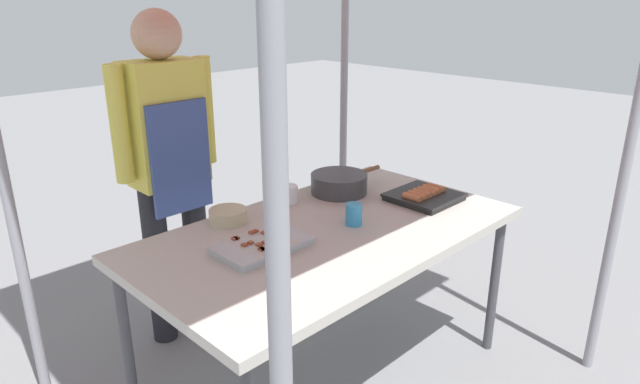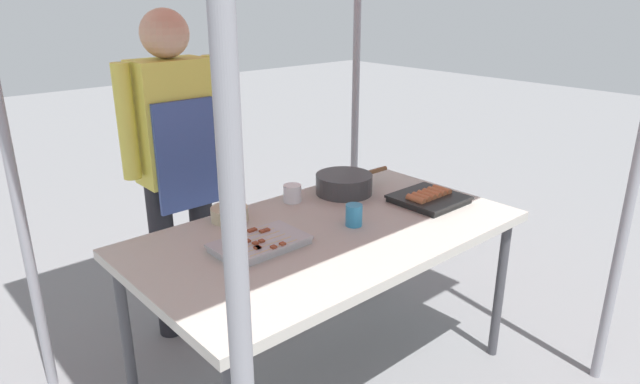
{
  "view_description": "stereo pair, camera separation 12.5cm",
  "coord_description": "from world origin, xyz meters",
  "px_view_note": "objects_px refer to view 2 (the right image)",
  "views": [
    {
      "loc": [
        -1.51,
        -1.47,
        1.67
      ],
      "look_at": [
        0.0,
        0.05,
        0.9
      ],
      "focal_mm": 31.21,
      "sensor_mm": 36.0,
      "label": 1
    },
    {
      "loc": [
        -1.42,
        -1.55,
        1.67
      ],
      "look_at": [
        0.0,
        0.05,
        0.9
      ],
      "focal_mm": 31.21,
      "sensor_mm": 36.0,
      "label": 2
    }
  ],
  "objects_px": {
    "stall_table": "(328,241)",
    "vendor_woman": "(176,152)",
    "drink_cup_near_edge": "(292,193)",
    "tray_meat_skewers": "(260,244)",
    "condiment_bowl": "(230,214)",
    "tray_grilled_sausages": "(429,198)",
    "cooking_wok": "(344,183)",
    "drink_cup_by_wok": "(354,215)"
  },
  "relations": [
    {
      "from": "stall_table",
      "to": "drink_cup_by_wok",
      "type": "bearing_deg",
      "value": -20.54
    },
    {
      "from": "tray_meat_skewers",
      "to": "drink_cup_by_wok",
      "type": "height_order",
      "value": "drink_cup_by_wok"
    },
    {
      "from": "tray_grilled_sausages",
      "to": "condiment_bowl",
      "type": "relative_size",
      "value": 1.83
    },
    {
      "from": "stall_table",
      "to": "drink_cup_near_edge",
      "type": "bearing_deg",
      "value": 75.05
    },
    {
      "from": "stall_table",
      "to": "drink_cup_near_edge",
      "type": "distance_m",
      "value": 0.37
    },
    {
      "from": "tray_grilled_sausages",
      "to": "vendor_woman",
      "type": "bearing_deg",
      "value": 131.71
    },
    {
      "from": "vendor_woman",
      "to": "stall_table",
      "type": "bearing_deg",
      "value": 106.4
    },
    {
      "from": "tray_meat_skewers",
      "to": "cooking_wok",
      "type": "height_order",
      "value": "cooking_wok"
    },
    {
      "from": "tray_meat_skewers",
      "to": "vendor_woman",
      "type": "xyz_separation_m",
      "value": [
        0.07,
        0.77,
        0.19
      ]
    },
    {
      "from": "tray_grilled_sausages",
      "to": "drink_cup_by_wok",
      "type": "distance_m",
      "value": 0.45
    },
    {
      "from": "tray_meat_skewers",
      "to": "vendor_woman",
      "type": "bearing_deg",
      "value": 84.6
    },
    {
      "from": "condiment_bowl",
      "to": "vendor_woman",
      "type": "xyz_separation_m",
      "value": [
        0.01,
        0.46,
        0.17
      ]
    },
    {
      "from": "drink_cup_near_edge",
      "to": "vendor_woman",
      "type": "distance_m",
      "value": 0.6
    },
    {
      "from": "stall_table",
      "to": "drink_cup_near_edge",
      "type": "relative_size",
      "value": 19.13
    },
    {
      "from": "drink_cup_near_edge",
      "to": "cooking_wok",
      "type": "bearing_deg",
      "value": -16.14
    },
    {
      "from": "vendor_woman",
      "to": "cooking_wok",
      "type": "bearing_deg",
      "value": 137.6
    },
    {
      "from": "condiment_bowl",
      "to": "drink_cup_near_edge",
      "type": "xyz_separation_m",
      "value": [
        0.34,
        -0.0,
        0.01
      ]
    },
    {
      "from": "tray_grilled_sausages",
      "to": "condiment_bowl",
      "type": "bearing_deg",
      "value": 151.77
    },
    {
      "from": "drink_cup_by_wok",
      "to": "vendor_woman",
      "type": "distance_m",
      "value": 0.94
    },
    {
      "from": "stall_table",
      "to": "vendor_woman",
      "type": "distance_m",
      "value": 0.89
    },
    {
      "from": "stall_table",
      "to": "tray_meat_skewers",
      "type": "bearing_deg",
      "value": 172.08
    },
    {
      "from": "tray_grilled_sausages",
      "to": "tray_meat_skewers",
      "type": "bearing_deg",
      "value": 171.91
    },
    {
      "from": "condiment_bowl",
      "to": "vendor_woman",
      "type": "distance_m",
      "value": 0.5
    },
    {
      "from": "drink_cup_by_wok",
      "to": "vendor_woman",
      "type": "height_order",
      "value": "vendor_woman"
    },
    {
      "from": "drink_cup_near_edge",
      "to": "vendor_woman",
      "type": "xyz_separation_m",
      "value": [
        -0.33,
        0.47,
        0.16
      ]
    },
    {
      "from": "tray_grilled_sausages",
      "to": "drink_cup_by_wok",
      "type": "relative_size",
      "value": 3.17
    },
    {
      "from": "drink_cup_by_wok",
      "to": "condiment_bowl",
      "type": "bearing_deg",
      "value": 132.2
    },
    {
      "from": "stall_table",
      "to": "condiment_bowl",
      "type": "bearing_deg",
      "value": 125.13
    },
    {
      "from": "tray_grilled_sausages",
      "to": "drink_cup_near_edge",
      "type": "bearing_deg",
      "value": 137.35
    },
    {
      "from": "drink_cup_by_wok",
      "to": "vendor_woman",
      "type": "relative_size",
      "value": 0.06
    },
    {
      "from": "tray_meat_skewers",
      "to": "condiment_bowl",
      "type": "distance_m",
      "value": 0.32
    },
    {
      "from": "stall_table",
      "to": "drink_cup_by_wok",
      "type": "height_order",
      "value": "drink_cup_by_wok"
    },
    {
      "from": "tray_grilled_sausages",
      "to": "drink_cup_by_wok",
      "type": "xyz_separation_m",
      "value": [
        -0.45,
        0.04,
        0.03
      ]
    },
    {
      "from": "tray_grilled_sausages",
      "to": "condiment_bowl",
      "type": "xyz_separation_m",
      "value": [
        -0.81,
        0.43,
        0.01
      ]
    },
    {
      "from": "stall_table",
      "to": "vendor_woman",
      "type": "relative_size",
      "value": 0.99
    },
    {
      "from": "drink_cup_near_edge",
      "to": "vendor_woman",
      "type": "height_order",
      "value": "vendor_woman"
    },
    {
      "from": "drink_cup_near_edge",
      "to": "drink_cup_by_wok",
      "type": "xyz_separation_m",
      "value": [
        0.02,
        -0.39,
        0.01
      ]
    },
    {
      "from": "stall_table",
      "to": "cooking_wok",
      "type": "xyz_separation_m",
      "value": [
        0.36,
        0.27,
        0.1
      ]
    },
    {
      "from": "tray_grilled_sausages",
      "to": "tray_meat_skewers",
      "type": "xyz_separation_m",
      "value": [
        -0.87,
        0.12,
        -0.0
      ]
    },
    {
      "from": "condiment_bowl",
      "to": "drink_cup_by_wok",
      "type": "height_order",
      "value": "drink_cup_by_wok"
    },
    {
      "from": "vendor_woman",
      "to": "drink_cup_near_edge",
      "type": "bearing_deg",
      "value": 125.48
    },
    {
      "from": "tray_meat_skewers",
      "to": "stall_table",
      "type": "bearing_deg",
      "value": -7.92
    }
  ]
}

